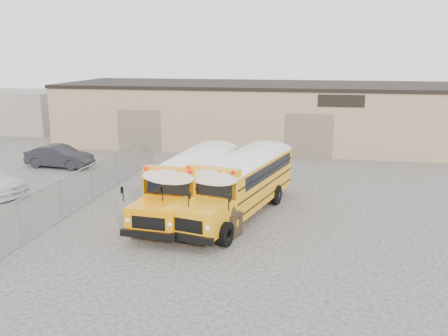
% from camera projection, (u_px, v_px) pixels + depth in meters
% --- Properties ---
extents(ground, '(120.00, 120.00, 0.00)m').
position_uv_depth(ground, '(198.00, 230.00, 20.25)').
color(ground, '#32302E').
rests_on(ground, ground).
extents(warehouse, '(30.20, 10.20, 4.67)m').
position_uv_depth(warehouse, '(259.00, 113.00, 38.82)').
color(warehouse, '#917A59').
rests_on(warehouse, ground).
extents(chainlink_fence, '(0.07, 18.07, 1.81)m').
position_uv_depth(chainlink_fence, '(92.00, 182.00, 24.03)').
color(chainlink_fence, gray).
rests_on(chainlink_fence, ground).
extents(distant_building_left, '(8.00, 6.00, 3.60)m').
position_uv_depth(distant_building_left, '(19.00, 111.00, 44.95)').
color(distant_building_left, gray).
rests_on(distant_building_left, ground).
extents(school_bus_left, '(3.00, 9.10, 2.62)m').
position_uv_depth(school_bus_left, '(226.00, 155.00, 27.48)').
color(school_bus_left, '#FF8C03').
rests_on(school_bus_left, ground).
extents(school_bus_right, '(4.34, 9.48, 2.70)m').
position_uv_depth(school_bus_right, '(280.00, 156.00, 26.93)').
color(school_bus_right, orange).
rests_on(school_bus_right, ground).
extents(tarp_bundle, '(1.22, 1.16, 1.46)m').
position_uv_depth(tarp_bundle, '(226.00, 218.00, 19.43)').
color(tarp_bundle, black).
rests_on(tarp_bundle, ground).
extents(car_dark, '(4.33, 1.84, 1.39)m').
position_uv_depth(car_dark, '(59.00, 156.00, 30.96)').
color(car_dark, '#222227').
rests_on(car_dark, ground).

